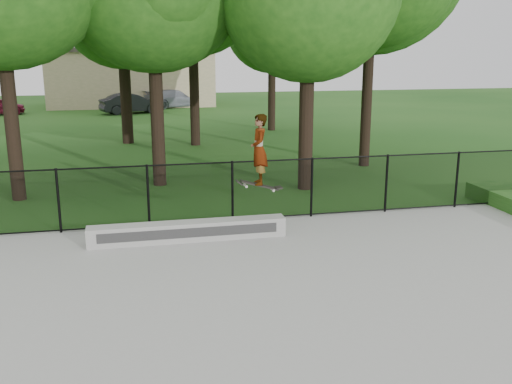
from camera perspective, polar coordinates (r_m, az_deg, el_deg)
ground at (r=8.64m, az=4.87°, el=-14.53°), size 100.00×100.00×0.00m
concrete_slab at (r=8.62m, az=4.88°, el=-14.35°), size 14.00×12.00×0.06m
grind_ledge at (r=12.58m, az=-6.78°, el=-3.90°), size 4.31×0.40×0.42m
car_b at (r=39.35m, az=-12.34°, el=8.66°), size 3.95×2.46×1.34m
car_c at (r=42.93m, az=-8.18°, el=9.26°), size 4.66×3.44×1.34m
skater_airborne at (r=12.22m, az=0.31°, el=4.09°), size 0.82×0.59×1.71m
chainlink_fence at (r=13.74m, az=-2.37°, el=0.06°), size 16.06×0.06×1.50m
distant_building at (r=45.27m, az=-12.32°, el=11.21°), size 12.40×6.40×4.30m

